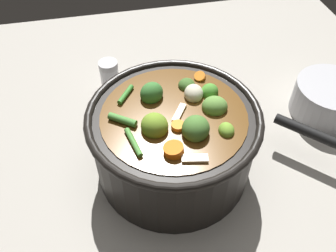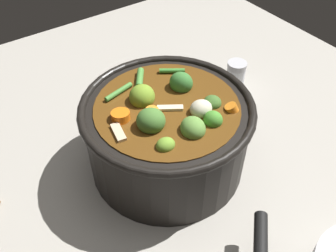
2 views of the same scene
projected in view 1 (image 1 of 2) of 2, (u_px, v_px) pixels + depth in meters
ground_plane at (173, 166)px, 0.62m from camera, size 1.10×1.10×0.00m
cooking_pot at (174, 140)px, 0.57m from camera, size 0.27×0.27×0.16m
salt_shaker at (110, 76)px, 0.74m from camera, size 0.04×0.04×0.07m
small_saucepan at (328, 100)px, 0.69m from camera, size 0.21×0.21×0.07m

